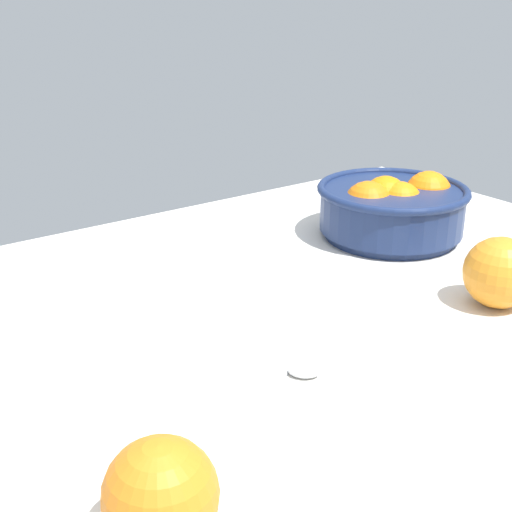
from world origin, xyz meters
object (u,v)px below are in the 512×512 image
(fruit_bowl, at_px, (392,207))
(spoon, at_px, (276,369))
(loose_orange_0, at_px, (500,272))
(loose_orange_2, at_px, (161,495))

(fruit_bowl, relative_size, spoon, 2.16)
(loose_orange_0, relative_size, spoon, 0.82)
(fruit_bowl, distance_m, loose_orange_0, 0.25)
(fruit_bowl, bearing_deg, loose_orange_2, -149.71)
(spoon, bearing_deg, loose_orange_0, -6.12)
(loose_orange_2, height_order, spoon, loose_orange_2)
(loose_orange_0, bearing_deg, loose_orange_2, -169.38)
(fruit_bowl, height_order, spoon, fruit_bowl)
(spoon, bearing_deg, loose_orange_2, -146.99)
(loose_orange_2, relative_size, spoon, 0.77)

